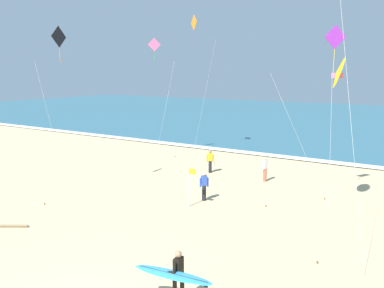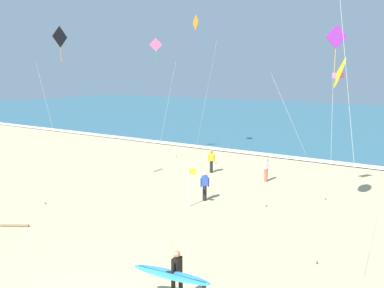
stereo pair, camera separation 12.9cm
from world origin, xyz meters
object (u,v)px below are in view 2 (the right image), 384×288
object	(u,v)px
surfer_lead	(174,274)
lifeguard_flag	(190,183)
kite_diamond_charcoal_mid	(59,44)
kite_diamond_amber_far	(196,28)
bystander_yellow_top	(211,161)
kite_diamond_violet_high	(334,44)
bystander_blue_top	(205,186)
driftwood_log	(14,225)
kite_diamond_rose_distant	(157,51)
bystander_white_top	(266,169)
kite_delta_golden_low	(338,73)

from	to	relation	value
surfer_lead	lifeguard_flag	size ratio (longest dim) A/B	1.21
kite_diamond_charcoal_mid	kite_diamond_amber_far	size ratio (longest dim) A/B	0.81
kite_diamond_amber_far	bystander_yellow_top	size ratio (longest dim) A/B	7.21
kite_diamond_violet_high	lifeguard_flag	bearing A→B (deg)	-143.08
bystander_yellow_top	kite_diamond_amber_far	bearing A→B (deg)	131.01
kite_diamond_violet_high	bystander_blue_top	xyz separation A→B (m)	(-5.59, -3.00, -7.41)
driftwood_log	kite_diamond_violet_high	bearing A→B (deg)	44.82
kite_diamond_charcoal_mid	bystander_yellow_top	xyz separation A→B (m)	(4.26, 8.83, -7.53)
surfer_lead	driftwood_log	size ratio (longest dim) A/B	1.98
kite_diamond_rose_distant	driftwood_log	size ratio (longest dim) A/B	7.37
kite_diamond_charcoal_mid	lifeguard_flag	bearing A→B (deg)	16.91
bystander_blue_top	lifeguard_flag	size ratio (longest dim) A/B	0.76
bystander_white_top	kite_diamond_rose_distant	bearing A→B (deg)	169.37
kite_diamond_amber_far	driftwood_log	bearing A→B (deg)	-84.11
kite_diamond_rose_distant	surfer_lead	bearing A→B (deg)	-51.26
bystander_yellow_top	kite_diamond_charcoal_mid	bearing A→B (deg)	-115.75
kite_delta_golden_low	lifeguard_flag	bearing A→B (deg)	-157.06
kite_diamond_charcoal_mid	bystander_blue_top	bearing A→B (deg)	25.76
kite_diamond_violet_high	kite_delta_golden_low	distance (m)	2.22
kite_diamond_violet_high	bystander_blue_top	world-z (taller)	kite_diamond_violet_high
kite_diamond_amber_far	bystander_blue_top	world-z (taller)	kite_diamond_amber_far
bystander_blue_top	lifeguard_flag	world-z (taller)	lifeguard_flag
kite_diamond_charcoal_mid	kite_delta_golden_low	bearing A→B (deg)	19.87
surfer_lead	driftwood_log	world-z (taller)	surfer_lead
bystander_white_top	surfer_lead	bearing A→B (deg)	-78.21
kite_delta_golden_low	lifeguard_flag	size ratio (longest dim) A/B	3.60
kite_diamond_amber_far	lifeguard_flag	xyz separation A→B (m)	(7.08, -11.89, -9.15)
surfer_lead	bystander_yellow_top	distance (m)	16.10
kite_diamond_amber_far	driftwood_log	distance (m)	21.22
bystander_white_top	driftwood_log	size ratio (longest dim) A/B	1.24
kite_diamond_amber_far	kite_diamond_rose_distant	size ratio (longest dim) A/B	1.21
kite_diamond_charcoal_mid	driftwood_log	size ratio (longest dim) A/B	7.22
surfer_lead	kite_diamond_rose_distant	xyz separation A→B (m)	(-13.03, 16.24, 7.45)
kite_diamond_amber_far	kite_diamond_violet_high	xyz separation A→B (m)	(12.79, -7.60, -2.20)
kite_diamond_charcoal_mid	kite_diamond_violet_high	size ratio (longest dim) A/B	1.01
surfer_lead	lifeguard_flag	bearing A→B (deg)	119.99
surfer_lead	kite_diamond_charcoal_mid	distance (m)	14.60
kite_diamond_charcoal_mid	bystander_blue_top	world-z (taller)	kite_diamond_charcoal_mid
kite_diamond_charcoal_mid	kite_diamond_violet_high	distance (m)	14.10
surfer_lead	bystander_yellow_top	bearing A→B (deg)	116.03
kite_diamond_violet_high	bystander_white_top	bearing A→B (deg)	151.04
bystander_blue_top	lifeguard_flag	bearing A→B (deg)	-95.36
kite_diamond_charcoal_mid	bystander_white_top	size ratio (longest dim) A/B	5.82
surfer_lead	kite_delta_golden_low	xyz separation A→B (m)	(1.91, 10.42, 5.77)
kite_diamond_charcoal_mid	kite_delta_golden_low	xyz separation A→B (m)	(13.24, 4.78, -1.52)
kite_delta_golden_low	kite_diamond_rose_distant	size ratio (longest dim) A/B	0.80
kite_diamond_violet_high	kite_diamond_amber_far	bearing A→B (deg)	149.27
kite_diamond_violet_high	kite_diamond_rose_distant	world-z (taller)	kite_diamond_rose_distant
surfer_lead	kite_diamond_charcoal_mid	bearing A→B (deg)	153.56
surfer_lead	kite_diamond_violet_high	world-z (taller)	kite_diamond_violet_high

